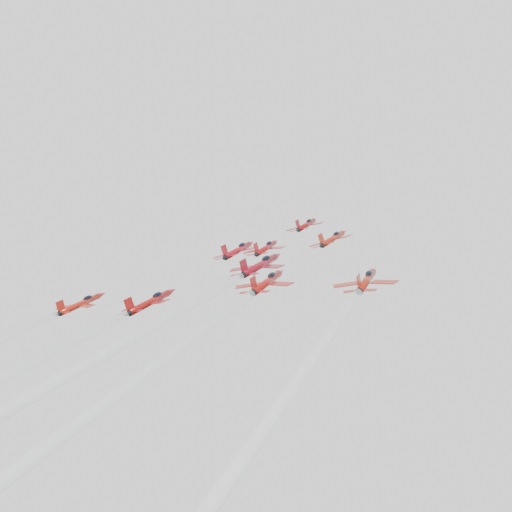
% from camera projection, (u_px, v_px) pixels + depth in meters
% --- Properties ---
extents(jet_lead, '(9.14, 11.81, 7.08)m').
position_uv_depth(jet_lead, '(307.00, 224.00, 156.03)').
color(jet_lead, maroon).
extents(jet_row2_left, '(10.31, 13.32, 7.99)m').
position_uv_depth(jet_row2_left, '(238.00, 250.00, 143.70)').
color(jet_row2_left, '#A60F1A').
extents(jet_row2_center, '(8.94, 11.54, 6.92)m').
position_uv_depth(jet_row2_center, '(266.00, 248.00, 138.59)').
color(jet_row2_center, '#A81012').
extents(jet_row2_right, '(8.90, 11.50, 6.90)m').
position_uv_depth(jet_row2_right, '(333.00, 238.00, 131.71)').
color(jet_row2_right, '#AC2210').
extents(jet_center, '(10.59, 101.55, 56.15)m').
position_uv_depth(jet_center, '(70.00, 389.00, 77.93)').
color(jet_center, maroon).
extents(jet_rear_right, '(9.60, 92.01, 50.88)m').
position_uv_depth(jet_rear_right, '(72.00, 422.00, 67.52)').
color(jet_rear_right, '#A6130F').
extents(jet_rear_farright, '(8.86, 84.91, 46.95)m').
position_uv_depth(jet_rear_farright, '(220.00, 432.00, 57.38)').
color(jet_rear_farright, '#A3200F').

